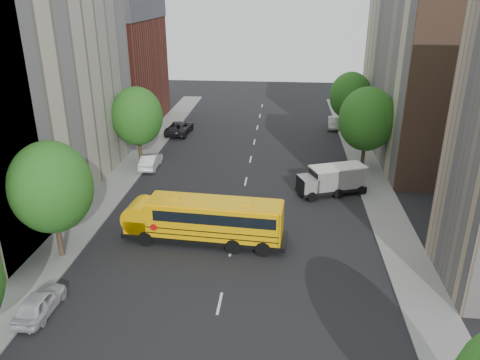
# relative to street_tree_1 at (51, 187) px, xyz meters

# --- Properties ---
(ground) EXTENTS (120.00, 120.00, 0.00)m
(ground) POSITION_rel_street_tree_1_xyz_m (11.00, 4.00, -4.95)
(ground) COLOR black
(ground) RESTS_ON ground
(sidewalk_left) EXTENTS (3.00, 80.00, 0.12)m
(sidewalk_left) POSITION_rel_street_tree_1_xyz_m (-0.50, 9.00, -4.89)
(sidewalk_left) COLOR slate
(sidewalk_left) RESTS_ON ground
(sidewalk_right) EXTENTS (3.00, 80.00, 0.12)m
(sidewalk_right) POSITION_rel_street_tree_1_xyz_m (22.50, 9.00, -4.89)
(sidewalk_right) COLOR slate
(sidewalk_right) RESTS_ON ground
(lane_markings) EXTENTS (0.15, 64.00, 0.01)m
(lane_markings) POSITION_rel_street_tree_1_xyz_m (11.00, 14.00, -4.95)
(lane_markings) COLOR silver
(lane_markings) RESTS_ON ground
(building_left_cream) EXTENTS (10.00, 26.00, 20.00)m
(building_left_cream) POSITION_rel_street_tree_1_xyz_m (-7.00, 10.00, 5.05)
(building_left_cream) COLOR #C0B49B
(building_left_cream) RESTS_ON ground
(building_left_redbrick) EXTENTS (10.00, 15.00, 13.00)m
(building_left_redbrick) POSITION_rel_street_tree_1_xyz_m (-7.00, 32.00, 1.55)
(building_left_redbrick) COLOR maroon
(building_left_redbrick) RESTS_ON ground
(building_right_far) EXTENTS (10.00, 22.00, 18.00)m
(building_right_far) POSITION_rel_street_tree_1_xyz_m (29.00, 24.00, 4.05)
(building_right_far) COLOR #C0B295
(building_right_far) RESTS_ON ground
(building_right_sidewall) EXTENTS (10.10, 0.30, 18.00)m
(building_right_sidewall) POSITION_rel_street_tree_1_xyz_m (29.00, 13.00, 4.05)
(building_right_sidewall) COLOR brown
(building_right_sidewall) RESTS_ON ground
(street_tree_1) EXTENTS (5.12, 5.12, 7.90)m
(street_tree_1) POSITION_rel_street_tree_1_xyz_m (0.00, 0.00, 0.00)
(street_tree_1) COLOR #38281C
(street_tree_1) RESTS_ON ground
(street_tree_2) EXTENTS (4.99, 4.99, 7.71)m
(street_tree_2) POSITION_rel_street_tree_1_xyz_m (0.00, 18.00, -0.12)
(street_tree_2) COLOR #38281C
(street_tree_2) RESTS_ON ground
(street_tree_4) EXTENTS (5.25, 5.25, 8.10)m
(street_tree_4) POSITION_rel_street_tree_1_xyz_m (22.00, 18.00, 0.12)
(street_tree_4) COLOR #38281C
(street_tree_4) RESTS_ON ground
(street_tree_5) EXTENTS (4.86, 4.86, 7.51)m
(street_tree_5) POSITION_rel_street_tree_1_xyz_m (22.00, 30.00, -0.25)
(street_tree_5) COLOR #38281C
(street_tree_5) RESTS_ON ground
(school_bus) EXTENTS (11.50, 3.52, 3.20)m
(school_bus) POSITION_rel_street_tree_1_xyz_m (8.97, 2.84, -3.17)
(school_bus) COLOR black
(school_bus) RESTS_ON ground
(safari_truck) EXTENTS (6.14, 3.99, 2.49)m
(safari_truck) POSITION_rel_street_tree_1_xyz_m (18.55, 11.92, -3.64)
(safari_truck) COLOR black
(safari_truck) RESTS_ON ground
(parked_car_0) EXTENTS (1.63, 3.86, 1.31)m
(parked_car_0) POSITION_rel_street_tree_1_xyz_m (1.44, -5.71, -4.30)
(parked_car_0) COLOR silver
(parked_car_0) RESTS_ON ground
(parked_car_1) EXTENTS (1.56, 4.24, 1.39)m
(parked_car_1) POSITION_rel_street_tree_1_xyz_m (1.40, 16.71, -4.26)
(parked_car_1) COLOR silver
(parked_car_1) RESTS_ON ground
(parked_car_2) EXTENTS (2.79, 5.66, 1.55)m
(parked_car_2) POSITION_rel_street_tree_1_xyz_m (1.73, 28.46, -4.18)
(parked_car_2) COLOR black
(parked_car_2) RESTS_ON ground
(parked_car_5) EXTENTS (1.77, 4.12, 1.32)m
(parked_car_5) POSITION_rel_street_tree_1_xyz_m (20.60, 32.84, -4.29)
(parked_car_5) COLOR #A3A49F
(parked_car_5) RESTS_ON ground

